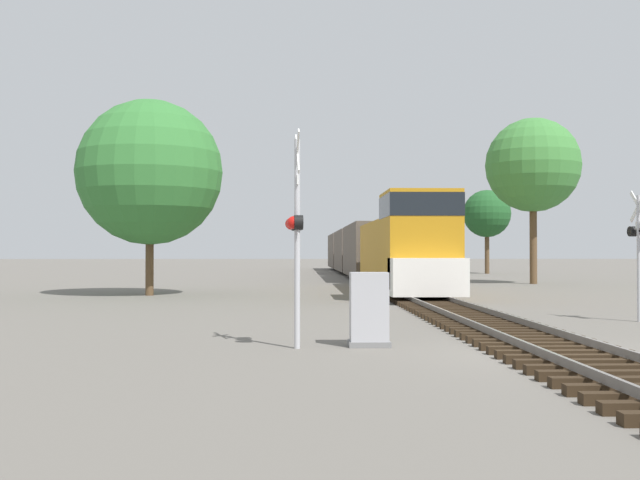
{
  "coord_description": "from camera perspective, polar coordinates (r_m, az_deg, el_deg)",
  "views": [
    {
      "loc": [
        -5.0,
        -14.2,
        2.0
      ],
      "look_at": [
        -4.32,
        8.5,
        2.36
      ],
      "focal_mm": 42.0,
      "sensor_mm": 36.0,
      "label": 1
    }
  ],
  "objects": [
    {
      "name": "tree_mid_background",
      "position": [
        48.92,
        15.92,
        5.48
      ],
      "size": [
        5.89,
        5.89,
        10.39
      ],
      "color": "brown",
      "rests_on": "ground"
    },
    {
      "name": "freight_train",
      "position": [
        58.5,
        3.18,
        -0.89
      ],
      "size": [
        2.95,
        61.61,
        4.47
      ],
      "color": "#B77A14",
      "rests_on": "ground"
    },
    {
      "name": "crossing_signal_far",
      "position": [
        23.34,
        23.18,
        -0.02
      ],
      "size": [
        0.39,
        1.01,
        3.79
      ],
      "rotation": [
        0.0,
        0.0,
        1.66
      ],
      "color": "#B7B7BC",
      "rests_on": "ground"
    },
    {
      "name": "tree_deep_background",
      "position": [
        70.53,
        12.6,
        1.96
      ],
      "size": [
        4.37,
        4.37,
        7.72
      ],
      "color": "brown",
      "rests_on": "ground"
    },
    {
      "name": "crossing_signal_near",
      "position": [
        15.52,
        -1.86,
        1.01
      ],
      "size": [
        0.38,
        1.01,
        4.51
      ],
      "rotation": [
        0.0,
        0.0,
        -1.5
      ],
      "color": "#B7B7BC",
      "rests_on": "ground"
    },
    {
      "name": "tree_far_right",
      "position": [
        35.43,
        -12.83,
        5.03
      ],
      "size": [
        6.68,
        6.68,
        9.01
      ],
      "color": "brown",
      "rests_on": "ground"
    },
    {
      "name": "rail_track_bed",
      "position": [
        15.17,
        17.72,
        -7.94
      ],
      "size": [
        2.6,
        160.0,
        0.31
      ],
      "color": "black",
      "rests_on": "ground"
    },
    {
      "name": "relay_cabinet",
      "position": [
        15.93,
        3.76,
        -5.33
      ],
      "size": [
        0.88,
        0.61,
        1.57
      ],
      "color": "slate",
      "rests_on": "ground"
    },
    {
      "name": "ground_plane",
      "position": [
        15.19,
        17.72,
        -8.44
      ],
      "size": [
        400.0,
        400.0,
        0.0
      ],
      "primitive_type": "plane",
      "color": "#666059"
    }
  ]
}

